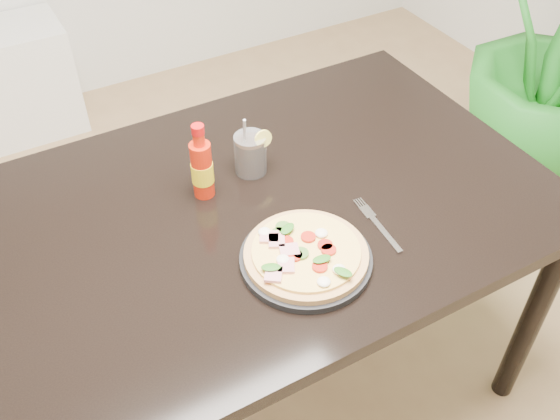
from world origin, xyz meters
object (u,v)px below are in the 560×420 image
plate (306,259)px  pizza (305,253)px  hot_sauce_bottle (202,168)px  cola_cup (251,155)px  fork (376,223)px  dining_table (256,230)px

plate → pizza: 0.02m
pizza → hot_sauce_bottle: bearing=107.2°
plate → cola_cup: bearing=83.1°
hot_sauce_bottle → fork: bearing=-44.0°
pizza → fork: pizza is taller
hot_sauce_bottle → cola_cup: size_ratio=1.13×
hot_sauce_bottle → fork: 0.42m
dining_table → cola_cup: cola_cup is taller
plate → cola_cup: size_ratio=1.62×
plate → pizza: pizza is taller
dining_table → plate: (0.01, -0.21, 0.09)m
plate → hot_sauce_bottle: bearing=107.6°
cola_cup → plate: bearing=-96.9°
dining_table → hot_sauce_bottle: 0.20m
plate → cola_cup: cola_cup is taller
pizza → plate: bearing=-7.5°
fork → pizza: bearing=-169.4°
dining_table → pizza: (0.01, -0.21, 0.11)m
dining_table → plate: 0.23m
plate → pizza: (-0.00, 0.00, 0.02)m
dining_table → pizza: bearing=-87.7°
plate → hot_sauce_bottle: size_ratio=1.43×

